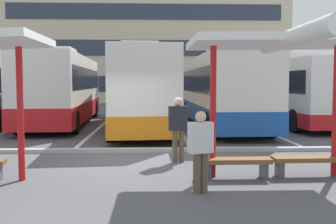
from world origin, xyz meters
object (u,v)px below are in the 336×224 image
at_px(coach_bus_1, 64,90).
at_px(coach_bus_2, 137,90).
at_px(bench_1, 236,164).
at_px(waiting_passenger_0, 201,147).
at_px(coach_bus_3, 220,91).
at_px(waiting_shelter_1, 280,45).
at_px(coach_bus_4, 284,92).
at_px(waiting_passenger_1, 178,125).
at_px(bench_2, 314,162).

relative_size(coach_bus_1, coach_bus_2, 1.00).
relative_size(bench_1, waiting_passenger_0, 0.98).
xyz_separation_m(coach_bus_3, bench_1, (-1.46, -10.47, -1.36)).
xyz_separation_m(coach_bus_2, coach_bus_3, (3.97, 0.69, -0.07)).
height_order(coach_bus_2, waiting_shelter_1, coach_bus_2).
bearing_deg(coach_bus_4, waiting_passenger_0, -114.36).
bearing_deg(bench_1, coach_bus_3, 82.05).
distance_m(coach_bus_3, coach_bus_4, 4.05).
bearing_deg(waiting_passenger_1, coach_bus_1, 117.01).
bearing_deg(waiting_passenger_1, bench_2, -30.56).
relative_size(coach_bus_3, waiting_passenger_0, 7.31).
xyz_separation_m(coach_bus_3, waiting_shelter_1, (-0.56, -10.55, 1.23)).
height_order(coach_bus_2, waiting_passenger_0, coach_bus_2).
bearing_deg(coach_bus_4, coach_bus_1, -178.90).
relative_size(coach_bus_1, bench_1, 7.41).
distance_m(coach_bus_3, waiting_shelter_1, 10.64).
bearing_deg(bench_1, waiting_passenger_0, -129.41).
relative_size(coach_bus_2, bench_2, 6.13).
bearing_deg(waiting_passenger_0, coach_bus_3, 78.38).
height_order(coach_bus_1, waiting_shelter_1, coach_bus_1).
bearing_deg(coach_bus_4, coach_bus_2, -162.31).
bearing_deg(waiting_passenger_1, coach_bus_3, 73.13).
bearing_deg(bench_2, coach_bus_4, 74.66).
height_order(coach_bus_2, waiting_passenger_1, coach_bus_2).
xyz_separation_m(coach_bus_3, coach_bus_4, (3.66, 1.75, -0.04)).
xyz_separation_m(bench_1, waiting_passenger_0, (-0.92, -1.12, 0.57)).
bearing_deg(coach_bus_2, waiting_shelter_1, -70.93).
relative_size(coach_bus_2, coach_bus_3, 1.00).
bearing_deg(bench_2, waiting_passenger_0, -155.39).
relative_size(coach_bus_2, waiting_shelter_1, 2.72).
bearing_deg(waiting_passenger_1, waiting_shelter_1, -43.44).
xyz_separation_m(coach_bus_2, bench_1, (2.51, -9.79, -1.43)).
distance_m(coach_bus_2, bench_1, 10.20).
bearing_deg(bench_1, coach_bus_4, 67.28).
relative_size(coach_bus_2, waiting_passenger_1, 6.66).
bearing_deg(waiting_passenger_0, waiting_shelter_1, 29.91).
height_order(coach_bus_4, waiting_passenger_0, coach_bus_4).
distance_m(bench_1, waiting_passenger_0, 1.56).
relative_size(coach_bus_2, coach_bus_4, 0.97).
distance_m(coach_bus_3, bench_2, 10.44).
bearing_deg(waiting_shelter_1, coach_bus_1, 120.86).
distance_m(coach_bus_3, waiting_passenger_1, 9.02).
relative_size(bench_2, waiting_passenger_1, 1.09).
distance_m(waiting_shelter_1, bench_1, 2.74).
relative_size(waiting_shelter_1, waiting_passenger_0, 2.69).
distance_m(coach_bus_2, coach_bus_3, 4.03).
distance_m(waiting_shelter_1, waiting_passenger_1, 3.41).
xyz_separation_m(coach_bus_1, waiting_passenger_1, (5.17, -10.14, -0.71)).
bearing_deg(coach_bus_3, waiting_passenger_1, -106.87).
height_order(coach_bus_1, coach_bus_4, coach_bus_1).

